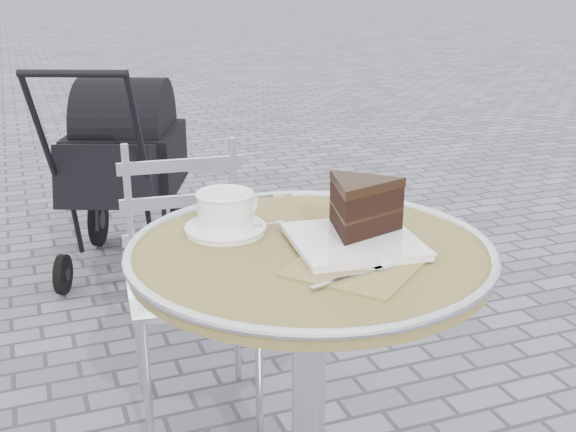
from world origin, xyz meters
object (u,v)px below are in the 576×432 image
object	(u,v)px
cappuccino_set	(226,214)
baby_stroller	(123,172)
bistro_chair	(187,249)
cafe_table	(309,323)
cake_plate_set	(358,214)

from	to	relation	value
cappuccino_set	baby_stroller	bearing A→B (deg)	64.63
bistro_chair	baby_stroller	bearing A→B (deg)	96.05
cappuccino_set	baby_stroller	distance (m)	1.72
cafe_table	cake_plate_set	bearing A→B (deg)	-3.54
baby_stroller	cake_plate_set	bearing A→B (deg)	-61.28
cafe_table	baby_stroller	size ratio (longest dim) A/B	0.76
bistro_chair	cake_plate_set	bearing A→B (deg)	-68.79
cafe_table	cake_plate_set	size ratio (longest dim) A/B	1.95
cappuccino_set	bistro_chair	world-z (taller)	cappuccino_set
cake_plate_set	baby_stroller	distance (m)	1.88
bistro_chair	baby_stroller	size ratio (longest dim) A/B	0.81
cafe_table	baby_stroller	distance (m)	1.84
baby_stroller	cafe_table	bearing A→B (deg)	-64.34
cake_plate_set	baby_stroller	bearing A→B (deg)	102.79
baby_stroller	bistro_chair	bearing A→B (deg)	-67.05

